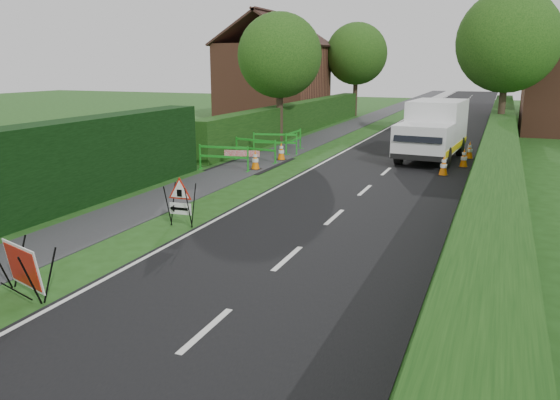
% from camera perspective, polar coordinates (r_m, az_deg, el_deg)
% --- Properties ---
extents(ground, '(120.00, 120.00, 0.00)m').
position_cam_1_polar(ground, '(12.02, -12.23, -6.04)').
color(ground, '#1E4513').
rests_on(ground, ground).
extents(road_surface, '(6.00, 90.00, 0.02)m').
position_cam_1_polar(road_surface, '(44.63, 17.06, 8.21)').
color(road_surface, black).
rests_on(road_surface, ground).
extents(footpath, '(2.00, 90.00, 0.02)m').
position_cam_1_polar(footpath, '(45.45, 10.08, 8.70)').
color(footpath, '#2D2D30').
rests_on(footpath, ground).
extents(hedge_west_far, '(1.00, 24.00, 1.80)m').
position_cam_1_polar(hedge_west_far, '(33.56, 1.92, 7.07)').
color(hedge_west_far, '#14380F').
rests_on(hedge_west_far, ground).
extents(hedge_east, '(1.20, 50.00, 1.50)m').
position_cam_1_polar(hedge_east, '(25.59, 21.88, 3.89)').
color(hedge_east, '#14380F').
rests_on(hedge_east, ground).
extents(house_west, '(7.50, 7.40, 7.88)m').
position_cam_1_polar(house_west, '(42.60, -0.69, 12.46)').
color(house_west, brown).
rests_on(house_west, ground).
extents(tree_nw, '(4.40, 4.40, 6.70)m').
position_cam_1_polar(tree_nw, '(29.44, -0.04, 14.85)').
color(tree_nw, '#2D2116').
rests_on(tree_nw, ground).
extents(tree_ne, '(5.20, 5.20, 7.79)m').
position_cam_1_polar(tree_ne, '(31.28, 22.74, 15.03)').
color(tree_ne, '#2D2116').
rests_on(tree_ne, ground).
extents(tree_fw, '(4.80, 4.80, 7.24)m').
position_cam_1_polar(tree_fw, '(44.67, 8.00, 14.88)').
color(tree_fw, '#2D2116').
rests_on(tree_fw, ground).
extents(tree_fe, '(4.20, 4.20, 6.33)m').
position_cam_1_polar(tree_fe, '(47.26, 22.62, 13.18)').
color(tree_fe, '#2D2116').
rests_on(tree_fe, ground).
extents(red_rect_sign, '(1.28, 1.00, 0.97)m').
position_cam_1_polar(red_rect_sign, '(10.74, -25.28, -6.39)').
color(red_rect_sign, black).
rests_on(red_rect_sign, ground).
extents(triangle_sign, '(0.78, 0.78, 1.09)m').
position_cam_1_polar(triangle_sign, '(14.02, -10.53, 0.18)').
color(triangle_sign, black).
rests_on(triangle_sign, ground).
extents(works_van, '(2.57, 5.65, 2.51)m').
position_cam_1_polar(works_van, '(24.70, 15.72, 7.16)').
color(works_van, silver).
rests_on(works_van, ground).
extents(traffic_cone_0, '(0.38, 0.38, 0.79)m').
position_cam_1_polar(traffic_cone_0, '(21.22, 16.73, 3.48)').
color(traffic_cone_0, black).
rests_on(traffic_cone_0, ground).
extents(traffic_cone_1, '(0.38, 0.38, 0.79)m').
position_cam_1_polar(traffic_cone_1, '(23.19, 18.66, 4.19)').
color(traffic_cone_1, black).
rests_on(traffic_cone_1, ground).
extents(traffic_cone_2, '(0.38, 0.38, 0.79)m').
position_cam_1_polar(traffic_cone_2, '(25.40, 19.19, 4.95)').
color(traffic_cone_2, black).
rests_on(traffic_cone_2, ground).
extents(traffic_cone_3, '(0.38, 0.38, 0.79)m').
position_cam_1_polar(traffic_cone_3, '(21.53, -2.59, 4.21)').
color(traffic_cone_3, black).
rests_on(traffic_cone_3, ground).
extents(traffic_cone_4, '(0.38, 0.38, 0.79)m').
position_cam_1_polar(traffic_cone_4, '(23.67, 0.13, 5.12)').
color(traffic_cone_4, black).
rests_on(traffic_cone_4, ground).
extents(ped_barrier_0, '(2.09, 0.56, 1.00)m').
position_cam_1_polar(ped_barrier_0, '(21.39, -5.91, 4.73)').
color(ped_barrier_0, '#1B9720').
rests_on(ped_barrier_0, ground).
extents(ped_barrier_1, '(2.09, 0.70, 1.00)m').
position_cam_1_polar(ped_barrier_1, '(23.31, -2.58, 5.55)').
color(ped_barrier_1, '#1B9720').
rests_on(ped_barrier_1, ground).
extents(ped_barrier_2, '(2.09, 0.80, 1.00)m').
position_cam_1_polar(ped_barrier_2, '(25.21, -0.52, 6.21)').
color(ped_barrier_2, '#1B9720').
rests_on(ped_barrier_2, ground).
extents(ped_barrier_3, '(0.39, 2.07, 1.00)m').
position_cam_1_polar(ped_barrier_3, '(25.95, 1.42, 6.43)').
color(ped_barrier_3, '#1B9720').
rests_on(ped_barrier_3, ground).
extents(redwhite_plank, '(1.47, 0.39, 0.25)m').
position_cam_1_polar(redwhite_plank, '(22.88, -3.98, 3.78)').
color(redwhite_plank, red).
rests_on(redwhite_plank, ground).
extents(hatchback_car, '(1.56, 3.78, 1.28)m').
position_cam_1_polar(hatchback_car, '(36.03, 14.56, 8.14)').
color(hatchback_car, white).
rests_on(hatchback_car, ground).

